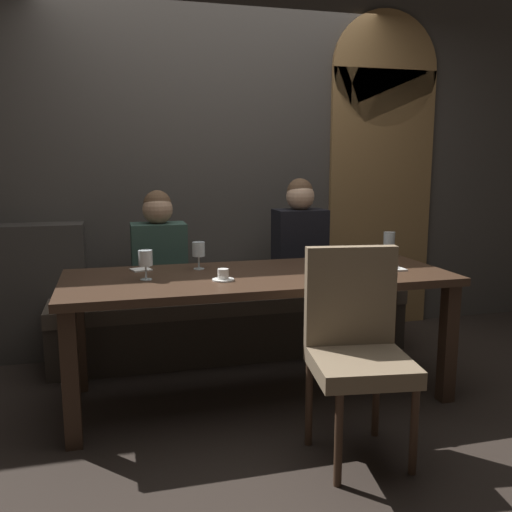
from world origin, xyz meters
TOP-DOWN VIEW (x-y plane):
  - ground at (0.00, 0.00)m, footprint 9.00×9.00m
  - back_wall_tiled at (0.00, 1.22)m, footprint 6.00×0.12m
  - arched_door at (1.35, 1.15)m, footprint 0.90×0.05m
  - back_counter at (-1.55, 1.04)m, footprint 1.10×0.28m
  - dining_table at (0.00, 0.00)m, footprint 2.20×0.84m
  - banquette_bench at (0.00, 0.70)m, footprint 2.50×0.44m
  - chair_near_side at (0.28, -0.72)m, footprint 0.50×0.50m
  - diner_redhead at (-0.51, 0.69)m, footprint 0.36×0.24m
  - diner_bearded at (0.49, 0.69)m, footprint 0.36×0.24m
  - wine_glass_near_right at (0.32, -0.30)m, footprint 0.08×0.08m
  - wine_glass_end_right at (1.01, 0.35)m, footprint 0.08×0.08m
  - wine_glass_far_right at (-0.64, 0.00)m, footprint 0.08×0.08m
  - wine_glass_center_back at (-0.31, 0.22)m, footprint 0.08×0.08m
  - espresso_cup at (-0.24, -0.12)m, footprint 0.12×0.12m
  - dessert_plate at (0.77, -0.06)m, footprint 0.19×0.19m
  - folded_napkin at (-0.65, 0.28)m, footprint 0.13×0.13m

SIDE VIEW (x-z plane):
  - ground at x=0.00m, z-range 0.00..0.00m
  - banquette_bench at x=0.00m, z-range 0.00..0.45m
  - back_counter at x=-1.55m, z-range 0.00..0.95m
  - chair_near_side at x=0.28m, z-range 0.07..1.05m
  - dining_table at x=0.00m, z-range 0.28..1.02m
  - folded_napkin at x=-0.65m, z-range 0.74..0.75m
  - dessert_plate at x=0.77m, z-range 0.73..0.78m
  - espresso_cup at x=-0.24m, z-range 0.73..0.80m
  - diner_redhead at x=-0.51m, z-range 0.43..1.17m
  - diner_bearded at x=0.49m, z-range 0.43..1.24m
  - wine_glass_center_back at x=-0.31m, z-range 0.77..0.93m
  - wine_glass_near_right at x=0.32m, z-range 0.77..0.94m
  - wine_glass_end_right at x=1.01m, z-range 0.77..0.94m
  - wine_glass_far_right at x=-0.64m, z-range 0.77..0.94m
  - arched_door at x=1.35m, z-range 0.09..2.64m
  - back_wall_tiled at x=0.00m, z-range 0.00..3.00m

